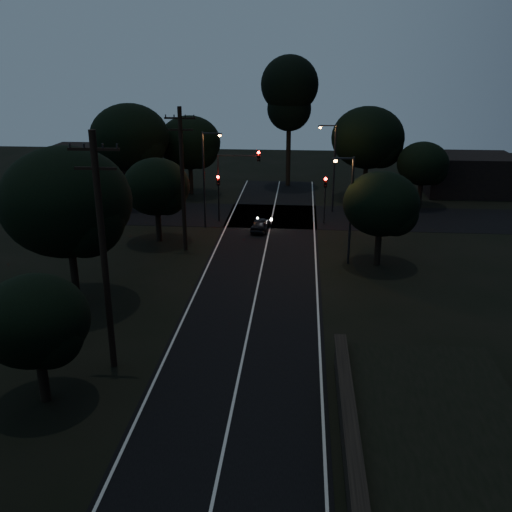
{
  "coord_description": "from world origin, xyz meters",
  "views": [
    {
      "loc": [
        2.66,
        -8.04,
        13.92
      ],
      "look_at": [
        0.0,
        24.0,
        2.5
      ],
      "focal_mm": 40.0,
      "sensor_mm": 36.0,
      "label": 1
    }
  ],
  "objects_px": {
    "utility_pole_mid": "(103,251)",
    "utility_pole_far": "(182,178)",
    "streetlight_a": "(206,173)",
    "streetlight_b": "(332,162)",
    "signal_mast": "(238,173)",
    "tall_pine": "(289,93)",
    "car": "(261,224)",
    "signal_right": "(325,191)",
    "signal_left": "(218,189)",
    "streetlight_c": "(349,203)"
  },
  "relations": [
    {
      "from": "signal_left",
      "to": "signal_right",
      "type": "bearing_deg",
      "value": 0.0
    },
    {
      "from": "utility_pole_mid",
      "to": "signal_left",
      "type": "height_order",
      "value": "utility_pole_mid"
    },
    {
      "from": "tall_pine",
      "to": "signal_left",
      "type": "relative_size",
      "value": 3.4
    },
    {
      "from": "tall_pine",
      "to": "signal_mast",
      "type": "bearing_deg",
      "value": -104.62
    },
    {
      "from": "utility_pole_far",
      "to": "streetlight_b",
      "type": "relative_size",
      "value": 1.31
    },
    {
      "from": "tall_pine",
      "to": "streetlight_c",
      "type": "relative_size",
      "value": 1.86
    },
    {
      "from": "streetlight_a",
      "to": "streetlight_b",
      "type": "bearing_deg",
      "value": 29.48
    },
    {
      "from": "utility_pole_far",
      "to": "car",
      "type": "bearing_deg",
      "value": 45.22
    },
    {
      "from": "signal_right",
      "to": "streetlight_a",
      "type": "distance_m",
      "value": 10.26
    },
    {
      "from": "utility_pole_mid",
      "to": "streetlight_a",
      "type": "height_order",
      "value": "utility_pole_mid"
    },
    {
      "from": "tall_pine",
      "to": "streetlight_b",
      "type": "relative_size",
      "value": 1.74
    },
    {
      "from": "utility_pole_far",
      "to": "streetlight_a",
      "type": "distance_m",
      "value": 6.1
    },
    {
      "from": "streetlight_b",
      "to": "streetlight_c",
      "type": "xyz_separation_m",
      "value": [
        0.52,
        -14.0,
        -0.29
      ]
    },
    {
      "from": "streetlight_a",
      "to": "car",
      "type": "distance_m",
      "value": 6.18
    },
    {
      "from": "utility_pole_mid",
      "to": "tall_pine",
      "type": "height_order",
      "value": "tall_pine"
    },
    {
      "from": "utility_pole_mid",
      "to": "streetlight_c",
      "type": "relative_size",
      "value": 1.47
    },
    {
      "from": "streetlight_b",
      "to": "streetlight_c",
      "type": "bearing_deg",
      "value": -87.86
    },
    {
      "from": "signal_right",
      "to": "streetlight_b",
      "type": "bearing_deg",
      "value": 80.0
    },
    {
      "from": "utility_pole_mid",
      "to": "streetlight_b",
      "type": "distance_m",
      "value": 31.15
    },
    {
      "from": "signal_left",
      "to": "signal_mast",
      "type": "xyz_separation_m",
      "value": [
        1.69,
        0.0,
        1.5
      ]
    },
    {
      "from": "signal_left",
      "to": "car",
      "type": "xyz_separation_m",
      "value": [
        3.9,
        -2.65,
        -2.27
      ]
    },
    {
      "from": "signal_mast",
      "to": "streetlight_b",
      "type": "bearing_deg",
      "value": 25.99
    },
    {
      "from": "streetlight_a",
      "to": "signal_left",
      "type": "bearing_deg",
      "value": 70.41
    },
    {
      "from": "tall_pine",
      "to": "signal_mast",
      "type": "distance_m",
      "value": 16.52
    },
    {
      "from": "streetlight_a",
      "to": "streetlight_c",
      "type": "height_order",
      "value": "streetlight_a"
    },
    {
      "from": "car",
      "to": "streetlight_b",
      "type": "bearing_deg",
      "value": -125.07
    },
    {
      "from": "streetlight_c",
      "to": "signal_right",
      "type": "bearing_deg",
      "value": 97.02
    },
    {
      "from": "tall_pine",
      "to": "streetlight_b",
      "type": "xyz_separation_m",
      "value": [
        4.31,
        -11.0,
        -5.4
      ]
    },
    {
      "from": "utility_pole_far",
      "to": "streetlight_a",
      "type": "height_order",
      "value": "utility_pole_far"
    },
    {
      "from": "utility_pole_far",
      "to": "car",
      "type": "distance_m",
      "value": 8.99
    },
    {
      "from": "signal_right",
      "to": "streetlight_b",
      "type": "relative_size",
      "value": 0.51
    },
    {
      "from": "utility_pole_far",
      "to": "tall_pine",
      "type": "relative_size",
      "value": 0.75
    },
    {
      "from": "signal_left",
      "to": "signal_right",
      "type": "relative_size",
      "value": 1.0
    },
    {
      "from": "utility_pole_mid",
      "to": "utility_pole_far",
      "type": "xyz_separation_m",
      "value": [
        0.0,
        17.0,
        -0.25
      ]
    },
    {
      "from": "tall_pine",
      "to": "signal_left",
      "type": "xyz_separation_m",
      "value": [
        -5.6,
        -15.01,
        -7.2
      ]
    },
    {
      "from": "signal_left",
      "to": "car",
      "type": "height_order",
      "value": "signal_left"
    },
    {
      "from": "signal_left",
      "to": "car",
      "type": "relative_size",
      "value": 1.24
    },
    {
      "from": "tall_pine",
      "to": "car",
      "type": "distance_m",
      "value": 20.11
    },
    {
      "from": "streetlight_b",
      "to": "streetlight_c",
      "type": "distance_m",
      "value": 14.01
    },
    {
      "from": "utility_pole_far",
      "to": "signal_mast",
      "type": "bearing_deg",
      "value": 68.89
    },
    {
      "from": "signal_right",
      "to": "signal_mast",
      "type": "bearing_deg",
      "value": 179.97
    },
    {
      "from": "signal_left",
      "to": "streetlight_c",
      "type": "distance_m",
      "value": 14.52
    },
    {
      "from": "utility_pole_far",
      "to": "signal_left",
      "type": "bearing_deg",
      "value": 80.06
    },
    {
      "from": "signal_mast",
      "to": "streetlight_c",
      "type": "bearing_deg",
      "value": -48.81
    },
    {
      "from": "utility_pole_far",
      "to": "signal_left",
      "type": "relative_size",
      "value": 2.56
    },
    {
      "from": "signal_mast",
      "to": "utility_pole_mid",
      "type": "bearing_deg",
      "value": -97.04
    },
    {
      "from": "signal_mast",
      "to": "streetlight_b",
      "type": "distance_m",
      "value": 9.15
    },
    {
      "from": "signal_mast",
      "to": "tall_pine",
      "type": "bearing_deg",
      "value": 75.38
    },
    {
      "from": "utility_pole_far",
      "to": "utility_pole_mid",
      "type": "bearing_deg",
      "value": -90.0
    },
    {
      "from": "car",
      "to": "utility_pole_mid",
      "type": "bearing_deg",
      "value": 83.65
    }
  ]
}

